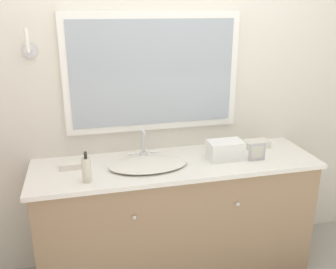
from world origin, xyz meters
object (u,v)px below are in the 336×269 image
(appliance_box, at_px, (225,150))
(picture_frame, at_px, (257,152))
(soap_bottle, at_px, (86,170))
(sink_basin, at_px, (148,163))

(appliance_box, bearing_deg, picture_frame, -22.40)
(soap_bottle, distance_m, picture_frame, 1.13)
(soap_bottle, xyz_separation_m, picture_frame, (1.12, 0.06, -0.02))
(sink_basin, xyz_separation_m, soap_bottle, (-0.39, -0.14, 0.06))
(picture_frame, bearing_deg, sink_basin, 173.59)
(sink_basin, height_order, appliance_box, sink_basin)
(soap_bottle, bearing_deg, appliance_box, 8.42)
(sink_basin, distance_m, appliance_box, 0.54)
(sink_basin, xyz_separation_m, appliance_box, (0.53, -0.00, 0.04))
(soap_bottle, distance_m, appliance_box, 0.94)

